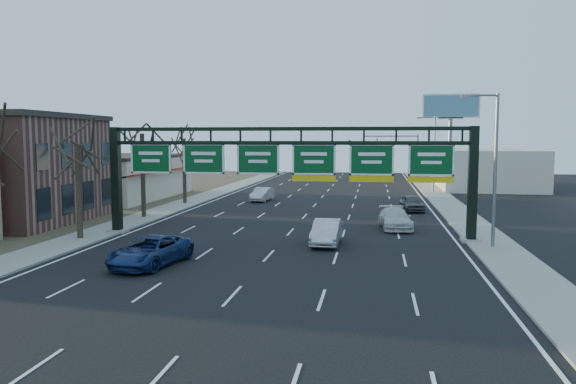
% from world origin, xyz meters
% --- Properties ---
extents(ground, '(160.00, 160.00, 0.00)m').
position_xyz_m(ground, '(0.00, 0.00, 0.00)').
color(ground, black).
rests_on(ground, ground).
extents(sidewalk_left, '(3.00, 120.00, 0.12)m').
position_xyz_m(sidewalk_left, '(-12.80, 20.00, 0.06)').
color(sidewalk_left, gray).
rests_on(sidewalk_left, ground).
extents(sidewalk_right, '(3.00, 120.00, 0.12)m').
position_xyz_m(sidewalk_right, '(12.80, 20.00, 0.06)').
color(sidewalk_right, gray).
rests_on(sidewalk_right, ground).
extents(dirt_strip_left, '(21.00, 120.00, 0.06)m').
position_xyz_m(dirt_strip_left, '(-25.00, 20.00, 0.03)').
color(dirt_strip_left, '#473D2B').
rests_on(dirt_strip_left, ground).
extents(lane_markings, '(21.60, 120.00, 0.01)m').
position_xyz_m(lane_markings, '(0.00, 20.00, 0.01)').
color(lane_markings, white).
rests_on(lane_markings, ground).
extents(sign_gantry, '(24.60, 1.20, 7.20)m').
position_xyz_m(sign_gantry, '(0.16, 8.00, 4.63)').
color(sign_gantry, black).
rests_on(sign_gantry, ground).
extents(brick_block, '(10.40, 12.40, 8.30)m').
position_xyz_m(brick_block, '(-21.50, 11.00, 4.16)').
color(brick_block, brown).
rests_on(brick_block, ground).
extents(cream_strip, '(10.90, 18.40, 4.70)m').
position_xyz_m(cream_strip, '(-21.48, 29.00, 2.36)').
color(cream_strip, beige).
rests_on(cream_strip, ground).
extents(building_right_distant, '(12.00, 20.00, 5.00)m').
position_xyz_m(building_right_distant, '(20.00, 50.00, 2.50)').
color(building_right_distant, beige).
rests_on(building_right_distant, ground).
extents(tree_gantry, '(3.60, 3.60, 8.48)m').
position_xyz_m(tree_gantry, '(-12.80, 5.00, 7.11)').
color(tree_gantry, '#2D2119').
rests_on(tree_gantry, sidewalk_left).
extents(tree_mid, '(3.60, 3.60, 9.24)m').
position_xyz_m(tree_mid, '(-12.80, 15.00, 7.85)').
color(tree_mid, '#2D2119').
rests_on(tree_mid, sidewalk_left).
extents(tree_far, '(3.60, 3.60, 8.86)m').
position_xyz_m(tree_far, '(-12.80, 25.00, 7.48)').
color(tree_far, '#2D2119').
rests_on(tree_far, sidewalk_left).
extents(streetlight_near, '(2.15, 0.22, 9.00)m').
position_xyz_m(streetlight_near, '(12.47, 6.00, 5.08)').
color(streetlight_near, slate).
rests_on(streetlight_near, sidewalk_right).
extents(streetlight_far, '(2.15, 0.22, 9.00)m').
position_xyz_m(streetlight_far, '(12.47, 40.00, 5.08)').
color(streetlight_far, slate).
rests_on(streetlight_far, sidewalk_right).
extents(billboard_right, '(7.00, 0.50, 12.00)m').
position_xyz_m(billboard_right, '(15.00, 44.98, 9.06)').
color(billboard_right, slate).
rests_on(billboard_right, ground).
extents(traffic_signal_mast, '(10.16, 0.54, 7.00)m').
position_xyz_m(traffic_signal_mast, '(5.69, 55.00, 5.50)').
color(traffic_signal_mast, black).
rests_on(traffic_signal_mast, ground).
extents(car_blue_suv, '(3.33, 5.67, 1.48)m').
position_xyz_m(car_blue_suv, '(-5.49, -1.24, 0.74)').
color(car_blue_suv, navy).
rests_on(car_blue_suv, ground).
extents(car_silver_sedan, '(1.69, 4.59, 1.50)m').
position_xyz_m(car_silver_sedan, '(2.86, 5.85, 0.75)').
color(car_silver_sedan, '#B7B6BB').
rests_on(car_silver_sedan, ground).
extents(car_white_wagon, '(2.53, 5.17, 1.45)m').
position_xyz_m(car_white_wagon, '(7.20, 12.57, 0.72)').
color(car_white_wagon, silver).
rests_on(car_white_wagon, ground).
extents(car_grey_far, '(2.27, 4.45, 1.45)m').
position_xyz_m(car_grey_far, '(9.03, 22.85, 0.73)').
color(car_grey_far, '#44484A').
rests_on(car_grey_far, ground).
extents(car_silver_distant, '(1.97, 4.36, 1.39)m').
position_xyz_m(car_silver_distant, '(-5.75, 28.65, 0.69)').
color(car_silver_distant, silver).
rests_on(car_silver_distant, ground).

